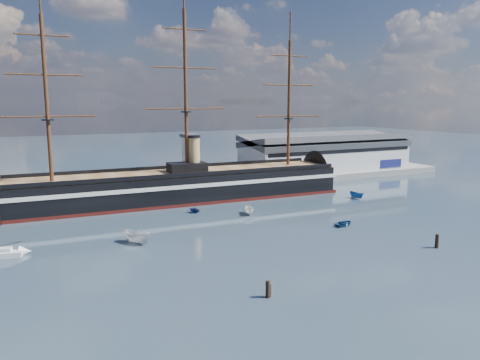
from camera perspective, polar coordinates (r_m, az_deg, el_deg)
name	(u,v)px	position (r m, az deg, el deg)	size (l,w,h in m)	color
ground	(229,214)	(111.15, -1.41, -4.22)	(600.00, 600.00, 0.00)	#213645
quay	(209,187)	(147.33, -3.83, -0.82)	(180.00, 18.00, 2.00)	slate
warehouse	(326,153)	(173.46, 10.42, 3.27)	(63.00, 21.00, 11.60)	#B7BABC
quay_tower	(191,158)	(140.58, -6.04, 2.67)	(5.00, 5.00, 15.00)	silver
warship	(174,186)	(126.12, -8.02, -0.78)	(113.16, 19.41, 53.94)	black
motorboat_a	(137,243)	(91.05, -12.41, -7.56)	(7.56, 2.77, 3.02)	silver
motorboat_b	(344,226)	(103.83, 12.57, -5.44)	(3.18, 1.27, 1.48)	navy
motorboat_c	(249,214)	(111.11, 1.15, -4.22)	(5.91, 2.17, 2.37)	silver
motorboat_d	(194,213)	(113.40, -5.57, -3.98)	(5.30, 2.30, 1.94)	navy
motorboat_f	(357,198)	(133.29, 14.02, -2.19)	(5.66, 2.08, 2.26)	#1C4E89
piling_near_left	(268,298)	(65.87, 3.40, -14.11)	(0.64, 0.64, 3.13)	black
piling_near_right	(436,248)	(93.51, 22.82, -7.64)	(0.64, 0.64, 3.32)	black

